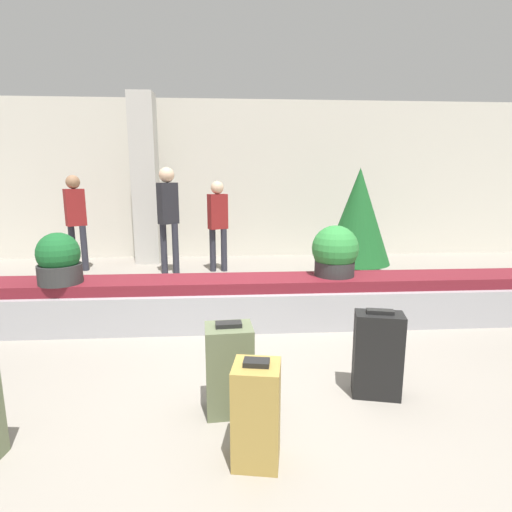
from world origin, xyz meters
name	(u,v)px	position (x,y,z in m)	size (l,w,h in m)	color
ground_plane	(267,380)	(0.00, 0.00, 0.00)	(18.00, 18.00, 0.00)	gray
back_wall	(243,180)	(0.00, 5.42, 1.60)	(18.00, 0.06, 3.20)	beige
carousel	(256,301)	(0.00, 1.35, 0.26)	(7.57, 0.70, 0.54)	#9E9EA3
pillar	(145,180)	(-1.89, 4.88, 1.60)	(0.46, 0.46, 3.20)	beige
suitcase_1	(229,369)	(-0.31, -0.41, 0.32)	(0.35, 0.29, 0.67)	#5B6647
suitcase_3	(377,354)	(0.82, -0.27, 0.33)	(0.39, 0.28, 0.69)	black
suitcase_4	(256,414)	(-0.15, -0.95, 0.31)	(0.31, 0.30, 0.64)	#A3843D
potted_plant_0	(59,260)	(-2.11, 1.25, 0.79)	(0.45, 0.45, 0.55)	#2D2D2D
potted_plant_1	(335,252)	(0.91, 1.39, 0.81)	(0.53, 0.53, 0.58)	#2D2D2D
traveler_0	(218,219)	(-0.49, 3.99, 0.94)	(0.37, 0.30, 1.59)	#282833
traveler_1	(168,210)	(-1.33, 3.86, 1.11)	(0.36, 0.34, 1.83)	#282833
traveler_2	(76,214)	(-3.00, 4.21, 1.02)	(0.37, 0.33, 1.70)	#282833
decorated_tree	(358,216)	(1.93, 3.70, 1.00)	(1.14, 1.14, 1.82)	#4C331E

